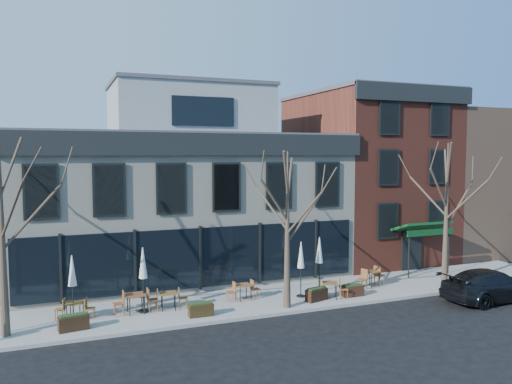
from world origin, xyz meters
name	(u,v)px	position (x,y,z in m)	size (l,w,h in m)	color
ground	(200,295)	(0.00, 0.00, 0.00)	(120.00, 120.00, 0.00)	black
sidewalk_front	(276,298)	(3.25, -2.15, 0.07)	(33.50, 4.70, 0.15)	gray
corner_building	(178,194)	(0.07, 5.07, 4.72)	(18.39, 10.39, 11.10)	beige
red_brick_building	(365,175)	(13.00, 4.98, 5.64)	(8.20, 11.78, 11.18)	maroon
bg_building	(466,181)	(23.00, 6.00, 5.00)	(12.00, 12.00, 10.00)	#8C664C
tree_corner	(2,229)	(-8.49, -3.20, 4.25)	(3.93, 3.98, 7.92)	#382B21
tree_mid	(288,227)	(3.01, -3.90, 3.79)	(3.50, 3.55, 7.04)	#382B21
tree_right	(447,214)	(12.01, -3.90, 4.02)	(3.72, 3.77, 7.48)	#382B21
parked_sedan	(491,285)	(12.77, -6.17, 0.76)	(2.14, 5.26, 1.53)	black
cafe_set_0	(75,309)	(-5.97, -2.11, 0.60)	(1.70, 0.87, 0.87)	brown
cafe_set_1	(136,301)	(-3.48, -2.25, 0.68)	(1.96, 0.80, 1.03)	brown
cafe_set_2	(168,299)	(-2.07, -2.25, 0.63)	(1.80, 0.79, 0.93)	brown
cafe_set_3	(243,290)	(1.55, -2.09, 0.61)	(1.72, 0.72, 0.90)	brown
cafe_set_4	(330,288)	(5.52, -3.38, 0.63)	(1.77, 1.14, 0.93)	brown
cafe_set_5	(371,277)	(8.55, -2.35, 0.67)	(1.96, 1.01, 1.01)	brown
umbrella_0	(72,274)	(-6.05, -2.14, 2.07)	(0.44, 0.44, 2.73)	black
umbrella_1	(143,267)	(-3.15, -2.23, 2.18)	(0.46, 0.46, 2.87)	black
umbrella_3	(301,258)	(4.32, -2.64, 2.05)	(0.43, 0.43, 2.70)	black
umbrella_4	(319,253)	(5.59, -2.17, 2.12)	(0.45, 0.45, 2.79)	black
planter_0	(74,322)	(-6.07, -3.50, 0.47)	(1.19, 0.62, 0.64)	black
planter_1	(201,309)	(-0.96, -3.69, 0.44)	(1.06, 0.44, 0.59)	black
planter_2	(316,294)	(4.72, -3.50, 0.46)	(1.18, 0.73, 0.62)	black
planter_3	(353,290)	(6.72, -3.50, 0.44)	(1.05, 0.45, 0.58)	black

